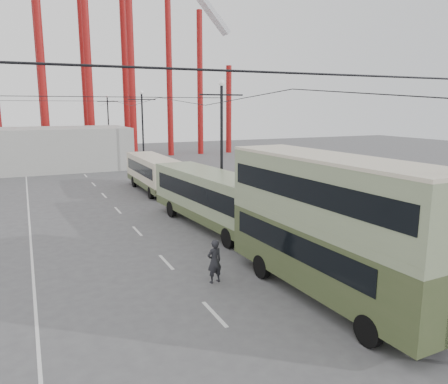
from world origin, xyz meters
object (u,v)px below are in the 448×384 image
single_decker_cream (153,172)px  single_decker_green (213,197)px  double_decker_bus (330,221)px  pedestrian (214,261)px

single_decker_cream → single_decker_green: bearing=-89.2°
double_decker_bus → pedestrian: size_ratio=5.57×
double_decker_bus → pedestrian: (-3.45, 3.32, -2.22)m
double_decker_bus → pedestrian: double_decker_bus is taller
double_decker_bus → single_decker_cream: bearing=87.7°
single_decker_green → single_decker_cream: (-0.17, 13.21, -0.20)m
single_decker_green → pedestrian: bearing=-117.7°
single_decker_cream → double_decker_bus: bearing=-89.5°
single_decker_cream → pedestrian: bearing=-98.6°
single_decker_cream → pedestrian: size_ratio=5.22×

